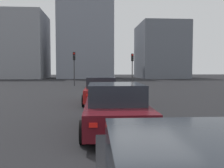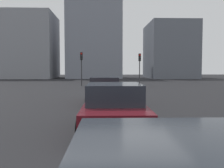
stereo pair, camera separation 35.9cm
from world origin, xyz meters
name	(u,v)px [view 1 (the left image)]	position (x,y,z in m)	size (l,w,h in m)	color
ground_plane	(124,167)	(0.00, 0.00, -0.10)	(160.00, 160.00, 0.20)	black
car_red_lead	(101,90)	(9.40, 0.18, 0.73)	(4.87, 2.09, 1.51)	maroon
car_maroon_second	(115,108)	(2.82, -0.06, 0.74)	(4.78, 2.15, 1.52)	#510F16
traffic_light_near_left	(74,62)	(24.11, 2.73, 2.80)	(0.32, 0.29, 3.88)	#2D2D30
traffic_light_near_right	(132,62)	(24.90, -4.11, 2.73)	(0.32, 0.28, 3.78)	#2D2D30
building_facade_left	(160,51)	(49.03, -14.00, 5.75)	(12.73, 9.31, 11.50)	slate
building_facade_center	(86,37)	(48.74, 2.00, 8.58)	(9.44, 11.15, 17.16)	gray
building_facade_right	(18,46)	(48.91, 16.00, 6.64)	(11.77, 11.45, 13.28)	gray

